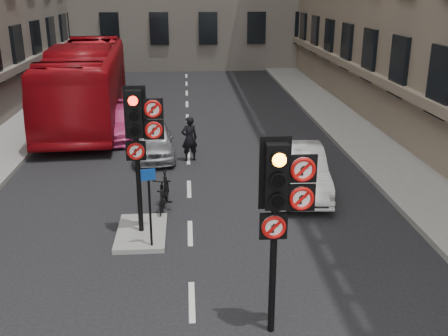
{
  "coord_description": "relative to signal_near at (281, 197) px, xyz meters",
  "views": [
    {
      "loc": [
        -0.0,
        -6.82,
        5.85
      ],
      "look_at": [
        0.66,
        2.44,
        2.6
      ],
      "focal_mm": 42.0,
      "sensor_mm": 36.0,
      "label": 1
    }
  ],
  "objects": [
    {
      "name": "bus_red",
      "position": [
        -5.99,
        16.04,
        -0.87
      ],
      "size": [
        3.67,
        12.43,
        3.42
      ],
      "primitive_type": "imported",
      "rotation": [
        0.0,
        0.0,
        0.07
      ],
      "color": "#9C0B13",
      "rests_on": "ground"
    },
    {
      "name": "info_sign",
      "position": [
        -2.39,
        3.19,
        -1.24
      ],
      "size": [
        0.32,
        0.13,
        1.89
      ],
      "rotation": [
        0.0,
        0.0,
        0.25
      ],
      "color": "black",
      "rests_on": "centre_island"
    },
    {
      "name": "motorcyclist",
      "position": [
        -1.43,
        9.77,
        -1.79
      ],
      "size": [
        0.67,
        0.53,
        1.59
      ],
      "primitive_type": "imported",
      "rotation": [
        0.0,
        0.0,
        3.44
      ],
      "color": "black",
      "rests_on": "ground"
    },
    {
      "name": "car_silver",
      "position": [
        -2.74,
        10.39,
        -1.97
      ],
      "size": [
        1.77,
        3.73,
        1.23
      ],
      "primitive_type": "imported",
      "rotation": [
        0.0,
        0.0,
        0.09
      ],
      "color": "#9FA1A7",
      "rests_on": "ground"
    },
    {
      "name": "car_pink",
      "position": [
        -4.31,
        13.08,
        -1.99
      ],
      "size": [
        1.77,
        4.14,
        1.19
      ],
      "primitive_type": "imported",
      "rotation": [
        0.0,
        0.0,
        -0.03
      ],
      "color": "#E84490",
      "rests_on": "ground"
    },
    {
      "name": "car_white",
      "position": [
        1.78,
        6.64,
        -1.91
      ],
      "size": [
        1.73,
        4.19,
        1.35
      ],
      "primitive_type": "imported",
      "rotation": [
        0.0,
        0.0,
        -0.07
      ],
      "color": "silver",
      "rests_on": "ground"
    },
    {
      "name": "pavement_right",
      "position": [
        5.71,
        11.01,
        -2.5
      ],
      "size": [
        3.0,
        50.0,
        0.16
      ],
      "primitive_type": "cube",
      "color": "gray",
      "rests_on": "ground"
    },
    {
      "name": "signal_near",
      "position": [
        0.0,
        0.0,
        0.0
      ],
      "size": [
        0.91,
        0.4,
        3.58
      ],
      "color": "black",
      "rests_on": "ground"
    },
    {
      "name": "centre_island",
      "position": [
        -2.69,
        4.01,
        -2.52
      ],
      "size": [
        1.2,
        2.0,
        0.12
      ],
      "primitive_type": "cube",
      "color": "gray",
      "rests_on": "ground"
    },
    {
      "name": "signal_far",
      "position": [
        -2.6,
        4.0,
        0.12
      ],
      "size": [
        0.91,
        0.4,
        3.58
      ],
      "color": "black",
      "rests_on": "centre_island"
    },
    {
      "name": "motorcycle",
      "position": [
        -2.17,
        5.57,
        -2.06
      ],
      "size": [
        0.65,
        1.76,
        1.04
      ],
      "primitive_type": "imported",
      "rotation": [
        0.0,
        0.0,
        -0.09
      ],
      "color": "black",
      "rests_on": "ground"
    }
  ]
}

